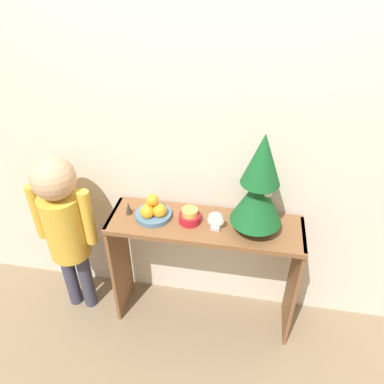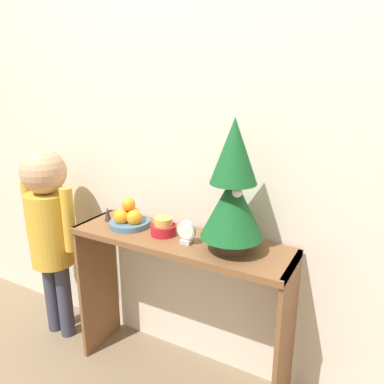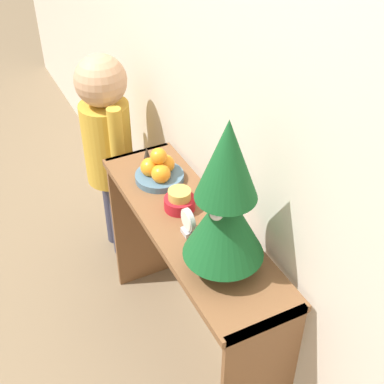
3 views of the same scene
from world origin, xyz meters
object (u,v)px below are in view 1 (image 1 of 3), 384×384
at_px(fruit_bowl, 153,210).
at_px(singing_bowl, 190,216).
at_px(figurine, 129,208).
at_px(child_figure, 64,220).
at_px(desk_clock, 216,221).
at_px(mini_tree, 259,187).

bearing_deg(fruit_bowl, singing_bowl, -1.58).
height_order(fruit_bowl, figurine, fruit_bowl).
bearing_deg(fruit_bowl, child_figure, -174.34).
bearing_deg(desk_clock, mini_tree, 7.70).
relative_size(singing_bowl, child_figure, 0.11).
height_order(mini_tree, fruit_bowl, mini_tree).
xyz_separation_m(mini_tree, figurine, (-0.73, 0.02, -0.25)).
distance_m(desk_clock, child_figure, 0.91).
bearing_deg(mini_tree, figurine, 178.41).
xyz_separation_m(fruit_bowl, figurine, (-0.15, 0.01, -0.01)).
height_order(singing_bowl, child_figure, child_figure).
bearing_deg(desk_clock, fruit_bowl, 173.32).
relative_size(fruit_bowl, child_figure, 0.18).
height_order(figurine, child_figure, child_figure).
bearing_deg(singing_bowl, figurine, 178.10).
xyz_separation_m(desk_clock, child_figure, (-0.91, -0.01, -0.11)).
height_order(desk_clock, child_figure, child_figure).
bearing_deg(child_figure, desk_clock, 0.70).
distance_m(mini_tree, desk_clock, 0.32).
xyz_separation_m(fruit_bowl, desk_clock, (0.36, -0.04, 0.01)).
relative_size(mini_tree, fruit_bowl, 2.84).
height_order(fruit_bowl, child_figure, child_figure).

